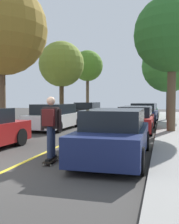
% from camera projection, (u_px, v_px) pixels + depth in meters
% --- Properties ---
extents(ground, '(80.00, 80.00, 0.00)m').
position_uv_depth(ground, '(9.00, 169.00, 6.51)').
color(ground, '#3D3A38').
extents(center_line, '(0.12, 39.20, 0.01)m').
position_uv_depth(center_line, '(66.00, 143.00, 10.36)').
color(center_line, gold).
rests_on(center_line, ground).
extents(parked_car_left_near, '(2.03, 4.43, 1.44)m').
position_uv_depth(parked_car_left_near, '(54.00, 117.00, 15.08)').
color(parked_car_left_near, white).
rests_on(parked_car_left_near, ground).
extents(parked_car_left_far, '(1.83, 4.65, 1.45)m').
position_uv_depth(parked_car_left_far, '(88.00, 111.00, 21.81)').
color(parked_car_left_far, black).
rests_on(parked_car_left_far, ground).
extents(parked_car_right_nearest, '(1.90, 4.37, 1.43)m').
position_uv_depth(parked_car_right_nearest, '(115.00, 135.00, 7.66)').
color(parked_car_right_nearest, navy).
rests_on(parked_car_right_nearest, ground).
extents(parked_car_right_near, '(1.84, 4.68, 1.34)m').
position_uv_depth(parked_car_right_near, '(136.00, 119.00, 14.09)').
color(parked_car_right_near, maroon).
rests_on(parked_car_right_near, ground).
extents(parked_car_right_far, '(2.09, 4.39, 1.41)m').
position_uv_depth(parked_car_right_far, '(144.00, 113.00, 19.96)').
color(parked_car_right_far, navy).
rests_on(parked_car_right_far, ground).
extents(parked_car_right_farthest, '(2.00, 4.41, 1.33)m').
position_uv_depth(parked_car_right_farthest, '(148.00, 110.00, 25.53)').
color(parked_car_right_farthest, '#1E5B33').
rests_on(parked_car_right_farthest, ground).
extents(street_tree_left_nearest, '(4.57, 4.57, 7.32)m').
position_uv_depth(street_tree_left_nearest, '(1.00, 29.00, 12.98)').
color(street_tree_left_nearest, brown).
rests_on(street_tree_left_nearest, sidewalk_left).
extents(street_tree_left_near, '(3.56, 3.56, 6.11)m').
position_uv_depth(street_tree_left_near, '(61.00, 64.00, 20.79)').
color(street_tree_left_near, '#4C3823').
rests_on(street_tree_left_near, sidewalk_left).
extents(street_tree_left_far, '(3.26, 3.26, 6.73)m').
position_uv_depth(street_tree_left_far, '(88.00, 66.00, 28.02)').
color(street_tree_left_far, brown).
rests_on(street_tree_left_far, sidewalk_left).
extents(street_tree_right_nearest, '(3.78, 3.78, 6.68)m').
position_uv_depth(street_tree_right_nearest, '(172.00, 34.00, 12.95)').
color(street_tree_right_nearest, brown).
rests_on(street_tree_right_nearest, sidewalk_right).
extents(street_tree_right_near, '(4.06, 4.06, 6.16)m').
position_uv_depth(street_tree_right_near, '(169.00, 66.00, 20.22)').
color(street_tree_right_near, '#3D2D1E').
rests_on(street_tree_right_near, sidewalk_right).
extents(skateboard, '(0.29, 0.86, 0.10)m').
position_uv_depth(skateboard, '(51.00, 160.00, 7.14)').
color(skateboard, black).
rests_on(skateboard, ground).
extents(skateboarder, '(0.59, 0.71, 1.69)m').
position_uv_depth(skateboarder, '(51.00, 124.00, 7.06)').
color(skateboarder, black).
rests_on(skateboarder, skateboard).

